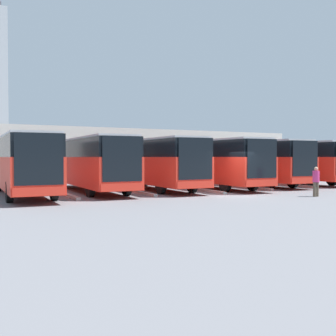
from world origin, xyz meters
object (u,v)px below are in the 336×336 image
object	(u,v)px
pedestrian	(316,181)
bus_2	(209,161)
bus_0	(288,161)
bus_1	(249,161)
bus_4	(91,162)
bus_3	(152,162)
bus_5	(23,163)

from	to	relation	value
pedestrian	bus_2	bearing A→B (deg)	94.54
bus_0	bus_2	size ratio (longest dim) A/B	1.00
bus_1	bus_2	size ratio (longest dim) A/B	1.00
bus_4	bus_0	bearing A→B (deg)	-176.50
bus_3	pedestrian	xyz separation A→B (m)	(-5.65, 9.10, -1.00)
bus_5	bus_1	bearing A→B (deg)	-174.37
bus_0	bus_2	bearing A→B (deg)	8.85
bus_5	pedestrian	size ratio (longest dim) A/B	7.36
bus_0	bus_4	world-z (taller)	same
bus_1	pedestrian	size ratio (longest dim) A/B	7.36
bus_0	bus_3	distance (m)	12.83
bus_2	bus_3	bearing A→B (deg)	-4.39
bus_0	bus_5	world-z (taller)	same
bus_2	bus_4	xyz separation A→B (m)	(8.55, -0.66, 0.00)
bus_3	pedestrian	distance (m)	10.75
bus_0	pedestrian	size ratio (longest dim) A/B	7.36
bus_3	bus_5	size ratio (longest dim) A/B	1.00
bus_3	pedestrian	size ratio (longest dim) A/B	7.36
bus_3	bus_0	bearing A→B (deg)	-175.56
bus_0	bus_2	world-z (taller)	same
bus_0	bus_1	bearing A→B (deg)	5.24
bus_5	bus_2	bearing A→B (deg)	-176.65
pedestrian	bus_3	bearing A→B (deg)	117.28
bus_3	pedestrian	world-z (taller)	bus_3
bus_2	bus_5	xyz separation A→B (m)	(12.82, 0.18, 0.00)
bus_2	bus_4	size ratio (longest dim) A/B	1.00
bus_3	bus_4	bearing A→B (deg)	0.66
bus_5	pedestrian	world-z (taller)	bus_5
bus_0	bus_4	size ratio (longest dim) A/B	1.00
bus_0	bus_3	xyz separation A→B (m)	(12.82, 0.42, 0.00)
bus_0	bus_5	distance (m)	21.40
bus_3	bus_4	xyz separation A→B (m)	(4.27, -0.14, 0.00)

